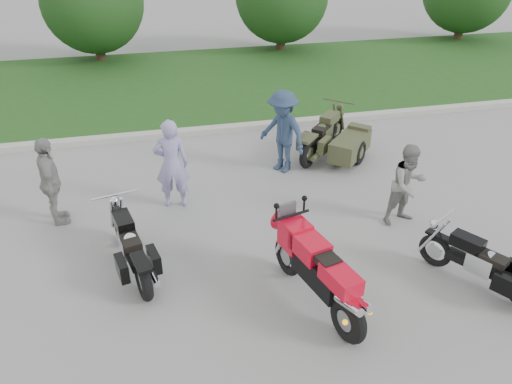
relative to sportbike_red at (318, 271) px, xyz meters
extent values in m
plane|color=gray|center=(-0.57, 0.80, -0.64)|extent=(80.00, 80.00, 0.00)
cube|color=#AAA8A0|center=(-0.57, 6.80, -0.56)|extent=(60.00, 0.30, 0.15)
cube|color=#265C1F|center=(-0.57, 10.95, -0.57)|extent=(60.00, 8.00, 0.14)
cylinder|color=#3F2B1C|center=(-3.57, 14.30, -0.04)|extent=(0.36, 0.36, 1.20)
sphere|color=#193E16|center=(-3.57, 14.30, 1.56)|extent=(3.60, 3.60, 3.60)
cylinder|color=#3F2B1C|center=(3.43, 14.30, -0.04)|extent=(0.36, 0.36, 1.20)
cylinder|color=#3F2B1C|center=(11.43, 14.30, -0.04)|extent=(0.36, 0.36, 1.20)
torus|color=black|center=(0.19, -0.73, -0.29)|extent=(0.37, 0.72, 0.68)
torus|color=black|center=(-0.21, 0.82, -0.30)|extent=(0.29, 0.67, 0.66)
cube|color=black|center=(0.00, -0.01, -0.03)|extent=(0.55, 1.04, 0.39)
cube|color=red|center=(-0.06, 0.24, 0.27)|extent=(0.51, 0.68, 0.29)
cube|color=red|center=(0.13, -0.49, 0.23)|extent=(0.47, 0.67, 0.24)
cube|color=black|center=(0.04, -0.15, 0.31)|extent=(0.37, 0.45, 0.11)
cube|color=red|center=(-0.16, 0.63, 0.23)|extent=(0.47, 0.52, 0.44)
cylinder|color=silver|center=(0.13, -0.81, 0.05)|extent=(0.24, 0.53, 0.24)
cylinder|color=silver|center=(0.28, -0.77, 0.05)|extent=(0.24, 0.53, 0.24)
torus|color=black|center=(-2.47, 0.74, -0.31)|extent=(0.30, 0.66, 0.64)
torus|color=black|center=(-2.82, 2.26, -0.33)|extent=(0.25, 0.62, 0.61)
cube|color=black|center=(-2.65, 1.50, -0.24)|extent=(0.46, 1.16, 0.13)
cube|color=silver|center=(-2.65, 1.50, -0.16)|extent=(0.37, 0.48, 0.33)
cube|color=black|center=(-2.71, 1.77, 0.10)|extent=(0.38, 0.57, 0.21)
cube|color=black|center=(-2.61, 1.36, 0.01)|extent=(0.37, 0.52, 0.11)
cube|color=black|center=(-2.47, 0.74, 0.03)|extent=(0.32, 0.56, 0.06)
cylinder|color=silver|center=(-2.41, 1.21, -0.37)|extent=(0.33, 1.04, 0.09)
torus|color=black|center=(2.20, 0.47, -0.35)|extent=(0.38, 0.54, 0.57)
cube|color=black|center=(2.57, -0.16, -0.26)|extent=(0.71, 1.02, 0.12)
cube|color=silver|center=(2.57, -0.16, -0.19)|extent=(0.43, 0.48, 0.31)
cube|color=black|center=(2.44, 0.07, 0.06)|extent=(0.46, 0.55, 0.20)
cube|color=black|center=(2.64, -0.28, -0.03)|extent=(0.44, 0.51, 0.11)
cylinder|color=silver|center=(2.87, -0.35, -0.39)|extent=(0.58, 0.88, 0.09)
torus|color=black|center=(1.29, 4.33, -0.29)|extent=(0.60, 0.62, 0.69)
torus|color=black|center=(2.44, 5.54, -0.31)|extent=(0.53, 0.55, 0.65)
cube|color=black|center=(1.86, 4.94, -0.21)|extent=(0.99, 1.04, 0.14)
cube|color=#3E4327|center=(1.86, 4.94, -0.13)|extent=(0.53, 0.54, 0.35)
cube|color=#3E4327|center=(2.07, 5.16, 0.15)|extent=(0.59, 0.60, 0.22)
cube|color=black|center=(1.76, 4.83, 0.05)|extent=(0.55, 0.56, 0.12)
cube|color=#3E4327|center=(1.29, 4.33, 0.07)|extent=(0.54, 0.56, 0.06)
cylinder|color=#3E4327|center=(1.75, 4.55, -0.35)|extent=(0.84, 0.88, 0.10)
cube|color=#3E4327|center=(2.31, 4.38, -0.23)|extent=(1.31, 1.34, 0.46)
torus|color=black|center=(2.49, 4.20, -0.35)|extent=(0.48, 0.50, 0.57)
imported|color=#918BBE|center=(-1.79, 3.36, 0.27)|extent=(0.71, 0.52, 1.80)
imported|color=gray|center=(2.34, 1.80, 0.14)|extent=(0.86, 0.74, 1.55)
imported|color=navy|center=(0.68, 4.34, 0.29)|extent=(1.23, 1.38, 1.85)
imported|color=gray|center=(-3.97, 3.24, 0.21)|extent=(0.57, 1.05, 1.70)
camera|label=1|loc=(-2.15, -5.27, 4.54)|focal=35.00mm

